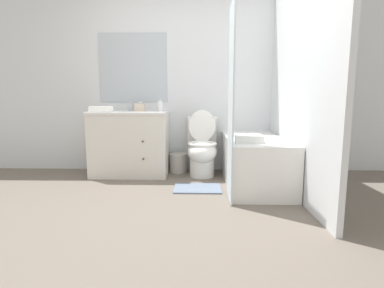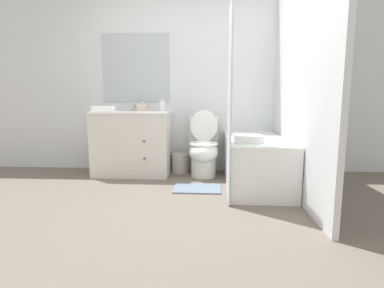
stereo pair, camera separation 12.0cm
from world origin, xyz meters
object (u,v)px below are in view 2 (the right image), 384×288
at_px(soap_dispenser, 162,106).
at_px(toilet, 204,149).
at_px(wastebasket, 180,163).
at_px(tissue_box, 142,107).
at_px(sink_faucet, 136,108).
at_px(bathtub, 255,161).
at_px(bath_mat, 197,188).
at_px(vanity_cabinet, 133,142).
at_px(bath_towel_folded, 248,139).
at_px(hand_towel_folded, 103,109).

bearing_deg(soap_dispenser, toilet, -7.68).
bearing_deg(toilet, wastebasket, 152.31).
height_order(tissue_box, soap_dispenser, soap_dispenser).
bearing_deg(sink_faucet, bathtub, -22.06).
relative_size(wastebasket, bath_mat, 0.49).
distance_m(toilet, wastebasket, 0.43).
xyz_separation_m(vanity_cabinet, bath_mat, (0.90, -0.66, -0.42)).
height_order(sink_faucet, bath_mat, sink_faucet).
height_order(bathtub, bath_towel_folded, bath_towel_folded).
bearing_deg(sink_faucet, bath_mat, -43.89).
height_order(toilet, bathtub, toilet).
xyz_separation_m(wastebasket, soap_dispenser, (-0.23, -0.10, 0.79)).
relative_size(hand_towel_folded, bath_mat, 0.52).
xyz_separation_m(toilet, soap_dispenser, (-0.55, 0.07, 0.55)).
height_order(wastebasket, hand_towel_folded, hand_towel_folded).
bearing_deg(toilet, soap_dispenser, 172.32).
bearing_deg(toilet, bath_towel_folded, -58.05).
height_order(vanity_cabinet, tissue_box, tissue_box).
distance_m(toilet, tissue_box, 0.99).
xyz_separation_m(bathtub, tissue_box, (-1.44, 0.50, 0.61)).
bearing_deg(vanity_cabinet, hand_towel_folded, -154.45).
xyz_separation_m(vanity_cabinet, soap_dispenser, (0.40, 0.03, 0.48)).
xyz_separation_m(bathtub, soap_dispenser, (-1.17, 0.46, 0.63)).
height_order(sink_faucet, tissue_box, same).
height_order(sink_faucet, toilet, sink_faucet).
bearing_deg(bath_mat, bathtub, 18.91).
distance_m(wastebasket, bath_towel_folded, 1.32).
bearing_deg(bathtub, wastebasket, 149.50).
distance_m(hand_towel_folded, bath_mat, 1.58).
xyz_separation_m(sink_faucet, toilet, (0.95, -0.25, -0.52)).
distance_m(tissue_box, hand_towel_folded, 0.50).
bearing_deg(wastebasket, bath_towel_folded, -49.37).
distance_m(sink_faucet, soap_dispenser, 0.44).
bearing_deg(sink_faucet, tissue_box, -46.55).
distance_m(vanity_cabinet, sink_faucet, 0.49).
bearing_deg(wastebasket, soap_dispenser, -156.88).
distance_m(soap_dispenser, hand_towel_folded, 0.75).
bearing_deg(bath_mat, sink_faucet, 136.11).
xyz_separation_m(tissue_box, hand_towel_folded, (-0.45, -0.23, -0.02)).
distance_m(bathtub, bath_mat, 0.76).
height_order(sink_faucet, hand_towel_folded, sink_faucet).
relative_size(tissue_box, hand_towel_folded, 0.48).
relative_size(vanity_cabinet, tissue_box, 7.77).
bearing_deg(bathtub, sink_faucet, 157.94).
distance_m(bathtub, hand_towel_folded, 2.00).
relative_size(tissue_box, soap_dispenser, 0.78).
distance_m(toilet, hand_towel_folded, 1.38).
relative_size(bath_towel_folded, bath_mat, 0.54).
relative_size(vanity_cabinet, soap_dispenser, 6.07).
xyz_separation_m(toilet, hand_towel_folded, (-1.28, -0.11, 0.52)).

